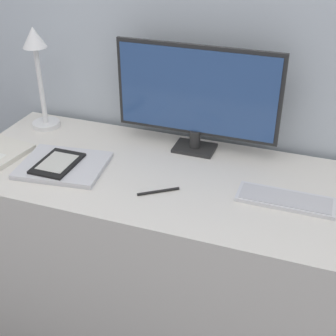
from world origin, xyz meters
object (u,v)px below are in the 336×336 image
Objects in this scene: monitor at (196,95)px; keyboard at (285,199)px; laptop at (63,165)px; ereader at (57,163)px; desk_lamp at (38,66)px; pen at (158,191)px.

monitor reaches higher than keyboard.
ereader reaches higher than laptop.
desk_lamp is (-1.01, 0.22, 0.25)m from keyboard.
pen is at bearing -167.41° from keyboard.
desk_lamp is (-0.24, 0.27, 0.25)m from laptop.
laptop is at bearing 45.95° from ereader.
keyboard is at bearing 12.59° from pen.
laptop is 2.67× the size of pen.
pen is (0.62, -0.31, -0.26)m from desk_lamp.
monitor is 0.53m from laptop.
monitor is at bearing 86.06° from pen.
laptop is 0.02m from ereader.
monitor is 1.47× the size of desk_lamp.
ereader is 1.52× the size of pen.
laptop is at bearing -176.15° from keyboard.
keyboard is at bearing 3.85° from laptop.
keyboard is at bearing -12.30° from desk_lamp.
desk_lamp reaches higher than pen.
laptop is 0.38m from pen.
pen is (-0.02, -0.32, -0.21)m from monitor.
keyboard reaches higher than pen.
ereader is (-0.41, -0.30, -0.20)m from monitor.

